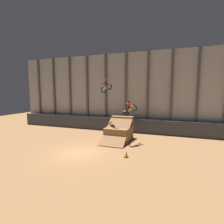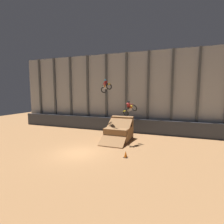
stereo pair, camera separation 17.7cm
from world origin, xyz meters
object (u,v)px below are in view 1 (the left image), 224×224
(rider_bike_left_air, at_px, (106,86))
(rider_bike_right_air, at_px, (130,108))
(dirt_ramp, at_px, (119,132))
(traffic_cone_near_ramp, at_px, (126,154))

(rider_bike_left_air, xyz_separation_m, rider_bike_right_air, (3.16, -1.17, -2.36))
(rider_bike_right_air, bearing_deg, rider_bike_left_air, -173.59)
(dirt_ramp, distance_m, traffic_cone_near_ramp, 5.66)
(dirt_ramp, relative_size, rider_bike_right_air, 2.47)
(dirt_ramp, xyz_separation_m, rider_bike_left_air, (-1.62, -0.02, 5.25))
(rider_bike_left_air, height_order, rider_bike_right_air, rider_bike_left_air)
(rider_bike_right_air, relative_size, traffic_cone_near_ramp, 3.19)
(rider_bike_right_air, bearing_deg, dirt_ramp, 168.89)
(dirt_ramp, bearing_deg, traffic_cone_near_ramp, -66.30)
(rider_bike_left_air, distance_m, traffic_cone_near_ramp, 8.73)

